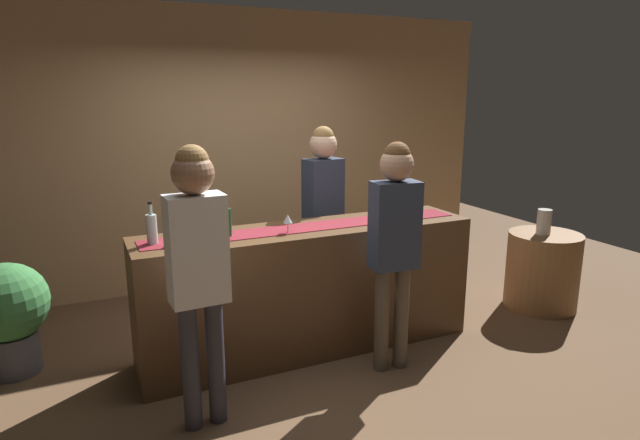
% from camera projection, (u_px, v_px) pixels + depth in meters
% --- Properties ---
extents(ground_plane, '(10.00, 10.00, 0.00)m').
position_uv_depth(ground_plane, '(309.00, 347.00, 4.42)').
color(ground_plane, brown).
extents(back_wall, '(6.00, 0.12, 2.90)m').
position_uv_depth(back_wall, '(238.00, 150.00, 5.77)').
color(back_wall, tan).
rests_on(back_wall, ground).
extents(bar_counter, '(2.70, 0.60, 1.02)m').
position_uv_depth(bar_counter, '(309.00, 289.00, 4.31)').
color(bar_counter, '#543821').
rests_on(bar_counter, ground).
extents(counter_runner_cloth, '(2.57, 0.28, 0.01)m').
position_uv_depth(counter_runner_cloth, '(309.00, 227.00, 4.19)').
color(counter_runner_cloth, maroon).
rests_on(counter_runner_cloth, bar_counter).
extents(wine_bottle_green, '(0.07, 0.07, 0.30)m').
position_uv_depth(wine_bottle_green, '(226.00, 222.00, 3.90)').
color(wine_bottle_green, '#194723').
rests_on(wine_bottle_green, bar_counter).
extents(wine_bottle_clear, '(0.07, 0.07, 0.30)m').
position_uv_depth(wine_bottle_clear, '(152.00, 228.00, 3.70)').
color(wine_bottle_clear, '#B2C6C1').
rests_on(wine_bottle_clear, bar_counter).
extents(wine_glass_near_customer, '(0.07, 0.07, 0.14)m').
position_uv_depth(wine_glass_near_customer, '(377.00, 210.00, 4.32)').
color(wine_glass_near_customer, silver).
rests_on(wine_glass_near_customer, bar_counter).
extents(wine_glass_mid_counter, '(0.07, 0.07, 0.14)m').
position_uv_depth(wine_glass_mid_counter, '(176.00, 230.00, 3.68)').
color(wine_glass_mid_counter, silver).
rests_on(wine_glass_mid_counter, bar_counter).
extents(wine_glass_far_end, '(0.07, 0.07, 0.14)m').
position_uv_depth(wine_glass_far_end, '(288.00, 219.00, 3.99)').
color(wine_glass_far_end, silver).
rests_on(wine_glass_far_end, bar_counter).
extents(bartender, '(0.37, 0.25, 1.76)m').
position_uv_depth(bartender, '(323.00, 200.00, 4.84)').
color(bartender, '#26262B').
rests_on(bartender, ground).
extents(customer_sipping, '(0.36, 0.24, 1.72)m').
position_uv_depth(customer_sipping, '(394.00, 233.00, 3.86)').
color(customer_sipping, brown).
rests_on(customer_sipping, ground).
extents(customer_browsing, '(0.35, 0.25, 1.77)m').
position_uv_depth(customer_browsing, '(197.00, 257.00, 3.15)').
color(customer_browsing, '#33333D').
rests_on(customer_browsing, ground).
extents(round_side_table, '(0.68, 0.68, 0.74)m').
position_uv_depth(round_side_table, '(542.00, 270.00, 5.18)').
color(round_side_table, brown).
rests_on(round_side_table, ground).
extents(vase_on_side_table, '(0.13, 0.13, 0.24)m').
position_uv_depth(vase_on_side_table, '(544.00, 222.00, 5.05)').
color(vase_on_side_table, '#B7B2A8').
rests_on(vase_on_side_table, round_side_table).
extents(potted_plant_tall, '(0.58, 0.58, 0.85)m').
position_uv_depth(potted_plant_tall, '(8.00, 311.00, 3.92)').
color(potted_plant_tall, '#4C4C51').
rests_on(potted_plant_tall, ground).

